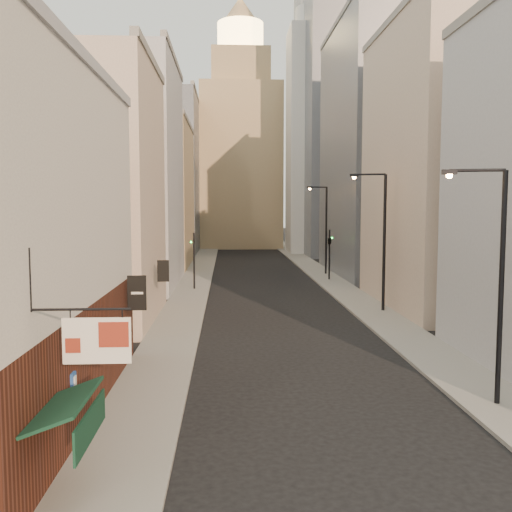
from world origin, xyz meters
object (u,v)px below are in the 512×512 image
Objects in this scene: streetlamp_near at (495,273)px; traffic_light_left at (194,248)px; white_tower at (314,132)px; streetlamp_mid at (381,234)px; streetlamp_far at (324,225)px; traffic_light_right at (330,242)px; clock_tower at (241,147)px.

streetlamp_near is 1.72× the size of traffic_light_left.
streetlamp_mid is at bearing -93.41° from white_tower.
white_tower is 4.37× the size of streetlamp_mid.
traffic_light_left is (-13.33, 10.90, -1.76)m from streetlamp_mid.
white_tower reaches higher than streetlamp_far.
traffic_light_right is at bearing 101.11° from streetlamp_near.
streetlamp_mid is (8.02, -64.01, -12.21)m from clock_tower.
traffic_light_right is at bearing -81.01° from clock_tower.
clock_tower is 8.98× the size of traffic_light_right.
streetlamp_near is (-3.85, -68.54, -13.68)m from white_tower.
streetlamp_mid is at bearing -111.76° from streetlamp_far.
clock_tower reaches higher than traffic_light_right.
white_tower is 31.88m from streetlamp_far.
white_tower is 36.75m from traffic_light_right.
clock_tower is 83.82m from streetlamp_near.
streetlamp_far is at bearing 103.42° from streetlamp_mid.
streetlamp_mid is 1.02× the size of streetlamp_far.
clock_tower is 45.21m from streetlamp_far.
traffic_light_left is at bearing 153.49° from streetlamp_mid.
traffic_light_right is (7.51, -47.46, -13.82)m from clock_tower.
traffic_light_right is (-0.27, -4.66, -1.51)m from streetlamp_far.
white_tower reaches higher than traffic_light_right.
streetlamp_near is 18.56m from streetlamp_mid.
clock_tower is at bearing -99.07° from traffic_light_left.
clock_tower reaches higher than streetlamp_far.
clock_tower is at bearing 128.16° from white_tower.
clock_tower is 55.17m from traffic_light_left.
clock_tower is at bearing 77.87° from streetlamp_far.
streetlamp_far reaches higher than traffic_light_left.
streetlamp_mid is 17.31m from traffic_light_left.
streetlamp_mid reaches higher than traffic_light_right.
traffic_light_left is at bearing -164.19° from streetlamp_far.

